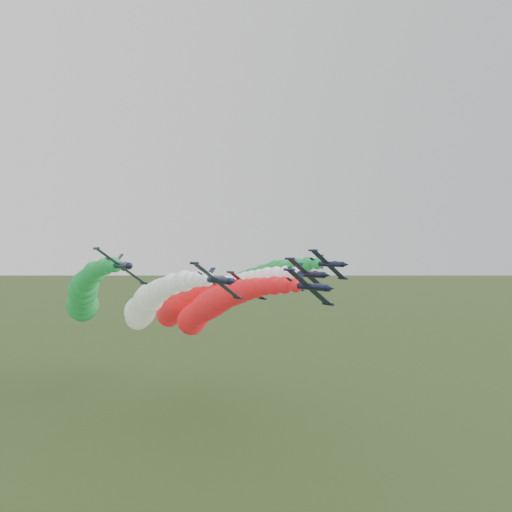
% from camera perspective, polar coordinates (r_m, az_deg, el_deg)
% --- Properties ---
extents(ground, '(3000.00, 3000.00, 0.00)m').
position_cam_1_polar(ground, '(100.55, -2.36, -25.19)').
color(ground, '#415425').
rests_on(ground, ground).
extents(jet_lead, '(16.02, 73.30, 20.34)m').
position_cam_1_polar(jet_lead, '(122.36, -5.45, -5.98)').
color(jet_lead, black).
rests_on(jet_lead, ground).
extents(jet_inner_left, '(15.53, 72.81, 19.85)m').
position_cam_1_polar(jet_inner_left, '(125.37, -12.38, -5.46)').
color(jet_inner_left, black).
rests_on(jet_inner_left, ground).
extents(jet_inner_right, '(16.10, 73.38, 20.42)m').
position_cam_1_polar(jet_inner_right, '(132.97, -5.11, -5.06)').
color(jet_inner_right, black).
rests_on(jet_inner_right, ground).
extents(jet_outer_left, '(15.90, 73.18, 20.22)m').
position_cam_1_polar(jet_outer_left, '(132.79, -19.05, -4.34)').
color(jet_outer_left, black).
rests_on(jet_outer_left, ground).
extents(jet_outer_right, '(15.61, 72.89, 19.93)m').
position_cam_1_polar(jet_outer_right, '(144.29, -2.42, -3.95)').
color(jet_outer_right, black).
rests_on(jet_outer_right, ground).
extents(jet_trail, '(16.03, 73.31, 20.35)m').
position_cam_1_polar(jet_trail, '(148.92, -8.75, -5.48)').
color(jet_trail, black).
rests_on(jet_trail, ground).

